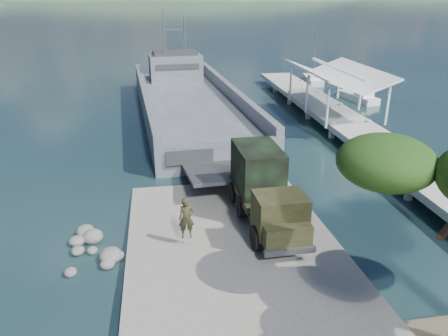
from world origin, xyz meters
TOP-DOWN VIEW (x-y plane):
  - ground at (0.00, 0.00)m, footprint 1400.00×1400.00m
  - boat_ramp at (0.00, -1.00)m, footprint 10.00×18.00m
  - shoreline_rocks at (-6.20, 0.50)m, footprint 3.20×5.60m
  - distant_headlands at (50.00, 560.00)m, footprint 1000.00×240.00m
  - pier at (13.00, 18.77)m, footprint 6.40×44.00m
  - landing_craft at (-0.01, 24.62)m, footprint 10.89×35.72m
  - military_truck at (1.97, 2.14)m, footprint 2.74×7.75m
  - soldier at (-2.17, 0.34)m, footprint 0.73×0.48m
  - sailboat_near at (19.52, 28.20)m, footprint 2.80×6.05m
  - sailboat_far at (17.96, 38.75)m, footprint 2.57×6.19m

SIDE VIEW (x-z plane):
  - ground at x=0.00m, z-range 0.00..0.00m
  - shoreline_rocks at x=-6.20m, z-range -0.45..0.45m
  - distant_headlands at x=50.00m, z-range -24.00..24.00m
  - boat_ramp at x=0.00m, z-range 0.00..0.50m
  - sailboat_near at x=19.52m, z-range -3.17..3.93m
  - sailboat_far at x=17.96m, z-range -3.27..4.05m
  - landing_craft at x=-0.01m, z-range -4.38..6.10m
  - soldier at x=-2.17m, z-range 0.50..2.49m
  - pier at x=13.00m, z-range -1.45..4.65m
  - military_truck at x=1.97m, z-range 0.49..4.05m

